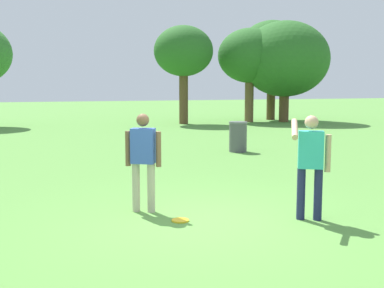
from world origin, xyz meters
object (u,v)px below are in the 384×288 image
person_catcher (311,159)px  frisbee (180,220)px  tree_far_right (183,52)px  trash_can_beside_table (238,137)px  tree_back_left (285,59)px  tree_back_right (272,49)px  person_thrower (143,156)px  tree_slender_mid (250,56)px

person_catcher → frisbee: person_catcher is taller
frisbee → tree_far_right: tree_far_right is taller
trash_can_beside_table → tree_back_left: (8.15, 10.87, 3.14)m
person_catcher → tree_far_right: size_ratio=0.31×
person_catcher → tree_back_left: 21.39m
tree_back_left → tree_back_right: size_ratio=0.96×
trash_can_beside_table → tree_back_right: bearing=56.8°
trash_can_beside_table → tree_back_right: size_ratio=0.16×
person_thrower → trash_can_beside_table: (4.69, 6.19, -0.46)m
frisbee → tree_far_right: bearing=70.7°
tree_far_right → tree_back_left: size_ratio=0.92×
tree_slender_mid → tree_back_right: size_ratio=0.89×
person_thrower → frisbee: (0.39, -0.75, -0.93)m
person_catcher → tree_far_right: tree_far_right is taller
frisbee → tree_back_left: size_ratio=0.05×
tree_far_right → tree_back_left: (6.02, -0.54, -0.30)m
person_thrower → frisbee: 1.26m
person_catcher → frisbee: size_ratio=6.02×
person_thrower → trash_can_beside_table: size_ratio=1.71×
trash_can_beside_table → tree_far_right: 12.11m
person_thrower → frisbee: person_thrower is taller
tree_back_left → tree_slender_mid: bearing=163.7°
frisbee → tree_slender_mid: size_ratio=0.05×
tree_far_right → tree_back_right: bearing=11.0°
tree_back_right → frisbee: bearing=-122.7°
tree_back_left → person_catcher: bearing=-119.7°
trash_can_beside_table → tree_back_left: bearing=53.1°
person_catcher → person_thrower: bearing=149.3°
tree_far_right → tree_back_right: 6.26m
person_thrower → tree_back_left: size_ratio=0.28×
tree_far_right → tree_back_left: bearing=-5.1°
tree_far_right → tree_slender_mid: 4.05m
tree_far_right → tree_slender_mid: bearing=0.5°
person_thrower → tree_back_left: bearing=53.0°
person_catcher → trash_can_beside_table: bearing=72.5°
frisbee → trash_can_beside_table: (4.30, 6.94, 0.47)m
person_catcher → tree_far_right: 19.72m
tree_slender_mid → person_catcher: bearing=-114.2°
person_thrower → tree_slender_mid: bearing=58.4°
tree_slender_mid → tree_back_left: bearing=-16.3°
person_catcher → trash_can_beside_table: (2.38, 7.56, -0.48)m
trash_can_beside_table → tree_slender_mid: (6.18, 11.45, 3.30)m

